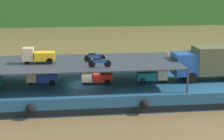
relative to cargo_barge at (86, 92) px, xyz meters
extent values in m
plane|color=brown|center=(0.00, 0.03, -0.75)|extent=(400.00, 400.00, 0.00)
cube|color=navy|center=(0.00, 0.03, 0.00)|extent=(33.23, 8.31, 1.50)
cube|color=black|center=(0.00, -4.15, -0.40)|extent=(32.56, 0.06, 0.50)
sphere|color=black|center=(-4.43, -4.35, 0.10)|extent=(0.75, 0.75, 0.75)
sphere|color=black|center=(4.43, -4.35, 0.10)|extent=(0.75, 0.75, 0.75)
cube|color=#1E4C99|center=(9.01, 0.02, 2.35)|extent=(2.04, 2.22, 2.00)
cube|color=#192833|center=(7.98, 0.01, 2.70)|extent=(0.09, 1.84, 0.60)
cube|color=#474C33|center=(12.41, 0.08, 2.60)|extent=(4.84, 2.38, 2.50)
cube|color=black|center=(12.41, 0.08, 1.30)|extent=(6.82, 1.49, 0.20)
cylinder|color=black|center=(9.40, 1.04, 1.25)|extent=(1.00, 0.30, 1.00)
cylinder|color=black|center=(9.43, -0.98, 1.25)|extent=(1.00, 0.30, 1.00)
cylinder|color=#2D333D|center=(8.13, 3.70, 1.75)|extent=(0.16, 0.16, 2.00)
cylinder|color=#2D333D|center=(8.13, -3.65, 1.75)|extent=(0.16, 0.16, 2.00)
cube|color=#2D333D|center=(-3.80, 0.03, 2.70)|extent=(24.03, 7.51, 0.10)
cube|color=#1E47B7|center=(-3.27, 0.33, 1.38)|extent=(1.76, 1.29, 0.70)
cube|color=beige|center=(-4.67, 0.41, 1.58)|extent=(0.95, 1.05, 1.10)
cube|color=#19232D|center=(-5.14, 0.44, 1.69)|extent=(0.09, 0.85, 0.38)
cylinder|color=black|center=(-4.82, 0.42, 1.03)|extent=(0.57, 0.17, 0.56)
cylinder|color=black|center=(-2.84, 0.84, 1.03)|extent=(0.57, 0.17, 0.56)
cylinder|color=black|center=(-2.90, -0.22, 1.03)|extent=(0.57, 0.17, 0.56)
cube|color=red|center=(1.51, -0.10, 1.38)|extent=(1.73, 1.24, 0.70)
cube|color=beige|center=(0.11, -0.06, 1.58)|extent=(0.92, 1.02, 1.10)
cube|color=#19232D|center=(-0.36, -0.05, 1.69)|extent=(0.06, 0.85, 0.38)
cylinder|color=black|center=(-0.04, -0.06, 1.03)|extent=(0.56, 0.15, 0.56)
cylinder|color=black|center=(1.93, 0.42, 1.03)|extent=(0.56, 0.15, 0.56)
cylinder|color=black|center=(1.90, -0.64, 1.03)|extent=(0.56, 0.15, 0.56)
cube|color=teal|center=(5.46, -0.16, 1.38)|extent=(1.74, 1.25, 0.70)
cube|color=beige|center=(6.86, -0.20, 1.58)|extent=(0.93, 1.03, 1.10)
cube|color=#19232D|center=(7.33, -0.22, 1.69)|extent=(0.07, 0.85, 0.38)
cylinder|color=black|center=(7.01, -0.21, 1.03)|extent=(0.56, 0.16, 0.56)
cylinder|color=black|center=(5.05, -0.68, 1.03)|extent=(0.56, 0.16, 0.56)
cylinder|color=black|center=(5.08, 0.38, 1.03)|extent=(0.56, 0.16, 0.56)
cube|color=gold|center=(-3.45, -0.07, 3.38)|extent=(1.70, 1.20, 0.70)
cube|color=#C6B793|center=(-4.85, -0.07, 3.58)|extent=(0.90, 1.00, 1.10)
cube|color=#19232D|center=(-5.32, -0.07, 3.69)|extent=(0.04, 0.85, 0.38)
cylinder|color=black|center=(-5.00, -0.07, 3.03)|extent=(0.56, 0.14, 0.56)
cylinder|color=black|center=(-3.05, 0.46, 3.03)|extent=(0.56, 0.14, 0.56)
cylinder|color=black|center=(-3.05, -0.60, 3.03)|extent=(0.56, 0.14, 0.56)
cylinder|color=black|center=(1.74, -2.31, 3.05)|extent=(0.61, 0.17, 0.60)
cylinder|color=black|center=(0.45, -2.14, 3.05)|extent=(0.61, 0.17, 0.60)
cube|color=#1E4C99|center=(1.09, -2.22, 3.27)|extent=(1.12, 0.34, 0.28)
cube|color=black|center=(0.85, -2.19, 3.45)|extent=(0.62, 0.27, 0.12)
cylinder|color=#B2B2B7|center=(1.64, -2.29, 3.60)|extent=(0.11, 0.55, 0.04)
cylinder|color=black|center=(1.51, 0.04, 3.05)|extent=(0.60, 0.11, 0.60)
cylinder|color=black|center=(0.21, 0.01, 3.05)|extent=(0.60, 0.11, 0.60)
cube|color=#1E4C99|center=(0.86, 0.03, 3.27)|extent=(1.10, 0.23, 0.28)
cube|color=black|center=(0.61, 0.02, 3.45)|extent=(0.60, 0.21, 0.12)
cylinder|color=#B2B2B7|center=(1.41, 0.04, 3.60)|extent=(0.05, 0.55, 0.04)
camera|label=1|loc=(-1.50, -31.33, 9.41)|focal=58.51mm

